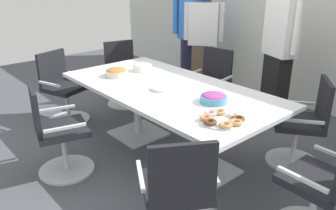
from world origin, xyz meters
name	(u,v)px	position (x,y,z in m)	size (l,w,h in m)	color
ground_plane	(168,151)	(0.00, 0.00, -0.01)	(10.00, 10.00, 0.01)	#4C4F56
back_wall	(298,6)	(0.00, 2.40, 1.40)	(8.00, 0.10, 2.80)	silver
conference_table	(168,98)	(0.00, 0.00, 0.63)	(2.40, 1.20, 0.75)	silver
office_chair_0	(303,128)	(1.07, 0.85, 0.41)	(0.76, 0.76, 0.91)	silver
office_chair_1	(210,87)	(-0.37, 1.08, 0.41)	(0.62, 0.62, 0.91)	silver
office_chair_2	(124,77)	(-1.54, 0.47, 0.41)	(0.66, 0.66, 0.91)	silver
office_chair_3	(63,91)	(-1.54, -0.47, 0.41)	(0.68, 0.68, 0.91)	silver
office_chair_4	(57,135)	(-0.38, -1.08, 0.41)	(0.66, 0.66, 0.91)	silver
office_chair_5	(177,198)	(1.07, -0.85, 0.41)	(0.74, 0.74, 0.91)	silver
office_chair_6	(324,191)	(1.70, 0.00, 0.41)	(0.56, 0.56, 0.91)	silver
person_standing_0	(192,32)	(-1.34, 1.67, 0.96)	(0.43, 0.55, 1.82)	#232842
person_standing_1	(203,40)	(-1.08, 1.66, 0.87)	(0.54, 0.44, 1.67)	brown
person_standing_2	(280,48)	(0.29, 1.57, 0.98)	(0.60, 0.37, 1.86)	black
snack_bowl_candy_mix	(214,98)	(0.60, 0.03, 0.79)	(0.25, 0.25, 0.09)	#4C9EC6
snack_bowl_pretzels	(116,72)	(-0.68, -0.19, 0.80)	(0.26, 0.26, 0.10)	beige
donut_platter	(222,119)	(0.92, -0.23, 0.77)	(0.36, 0.36, 0.04)	white
plate_stack	(161,88)	(0.02, -0.11, 0.76)	(0.20, 0.20, 0.03)	white
napkin_pile	(143,67)	(-0.65, 0.16, 0.79)	(0.16, 0.16, 0.08)	white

